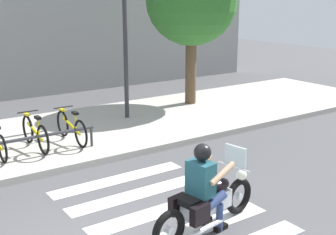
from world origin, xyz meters
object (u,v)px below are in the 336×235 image
(street_lamp, at_px, (125,21))
(tree_near_rack, at_px, (192,0))
(bicycle_4, at_px, (35,133))
(bicycle_5, at_px, (71,127))
(rider, at_px, (204,182))
(motorcycle, at_px, (207,203))

(street_lamp, xyz_separation_m, tree_near_rack, (2.56, 0.40, 0.53))
(bicycle_4, relative_size, bicycle_5, 0.98)
(bicycle_5, xyz_separation_m, street_lamp, (2.17, 1.20, 2.32))
(street_lamp, distance_m, tree_near_rack, 2.64)
(rider, distance_m, bicycle_5, 4.83)
(bicycle_5, xyz_separation_m, tree_near_rack, (4.73, 1.60, 2.85))
(rider, distance_m, street_lamp, 6.68)
(motorcycle, distance_m, bicycle_5, 4.82)
(bicycle_4, bearing_deg, tree_near_rack, 15.94)
(bicycle_4, xyz_separation_m, bicycle_5, (0.86, 0.00, -0.01))
(rider, distance_m, bicycle_4, 4.93)
(motorcycle, height_order, bicycle_4, motorcycle)
(street_lamp, height_order, tree_near_rack, tree_near_rack)
(motorcycle, height_order, bicycle_5, motorcycle)
(tree_near_rack, bearing_deg, bicycle_5, -161.35)
(rider, height_order, tree_near_rack, tree_near_rack)
(tree_near_rack, bearing_deg, motorcycle, -125.41)
(rider, xyz_separation_m, bicycle_5, (-0.09, 4.82, -0.31))
(motorcycle, xyz_separation_m, bicycle_4, (-1.03, 4.81, 0.06))
(bicycle_4, xyz_separation_m, street_lamp, (3.03, 1.20, 2.31))
(bicycle_5, bearing_deg, motorcycle, -87.97)
(bicycle_4, bearing_deg, bicycle_5, 0.03)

